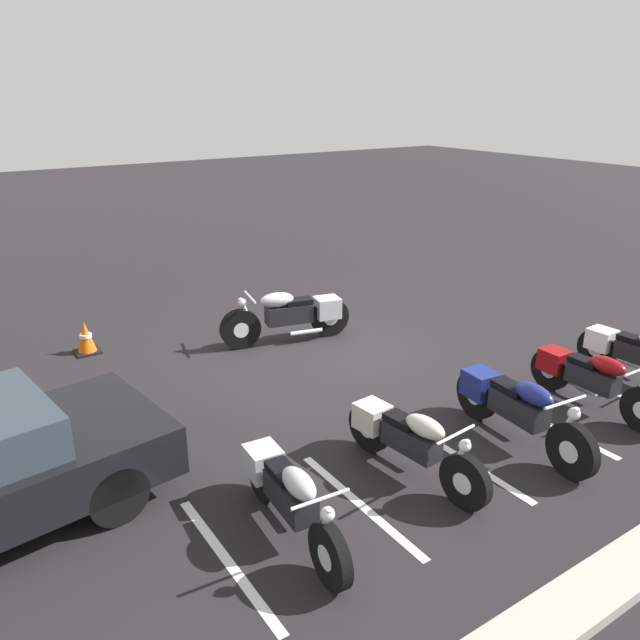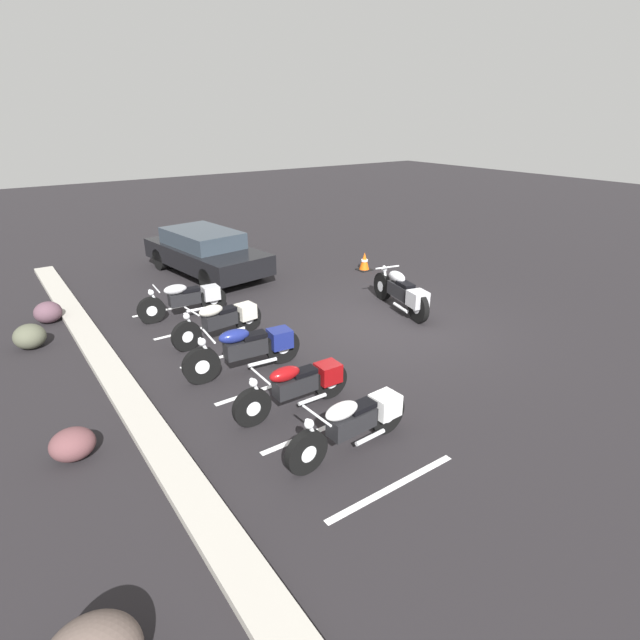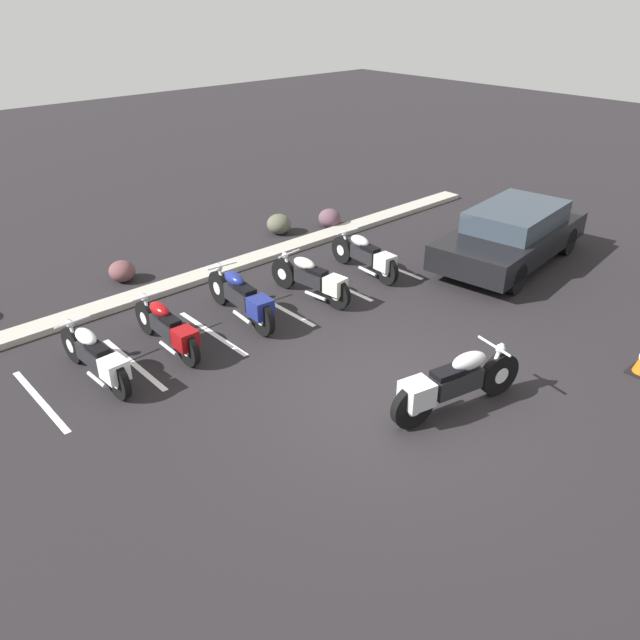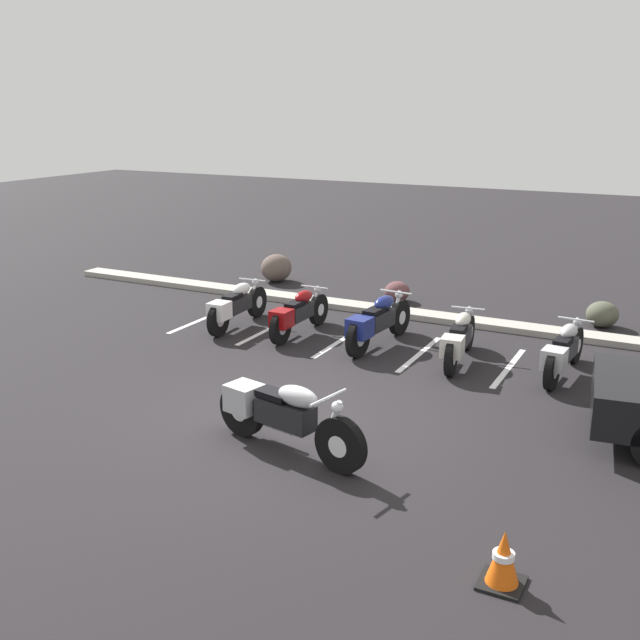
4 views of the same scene
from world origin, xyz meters
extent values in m
plane|color=black|center=(0.00, 0.00, 0.00)|extent=(60.00, 60.00, 0.00)
cylinder|color=black|center=(1.31, -1.00, 0.35)|extent=(0.71, 0.27, 0.70)
cylinder|color=silver|center=(1.31, -1.00, 0.35)|extent=(0.29, 0.19, 0.26)
cylinder|color=black|center=(-0.29, -0.66, 0.35)|extent=(0.71, 0.27, 0.70)
cylinder|color=silver|center=(-0.29, -0.66, 0.35)|extent=(0.29, 0.19, 0.26)
cube|color=black|center=(0.46, -0.82, 0.51)|extent=(0.85, 0.46, 0.32)
ellipsoid|color=#B7B7BC|center=(0.66, -0.86, 0.79)|extent=(0.63, 0.39, 0.25)
cube|color=black|center=(0.28, -0.78, 0.72)|extent=(0.51, 0.35, 0.08)
cube|color=#B7B7BC|center=(-0.24, -0.67, 0.54)|extent=(0.49, 0.46, 0.36)
cylinder|color=silver|center=(1.18, -0.98, 0.62)|extent=(0.28, 0.12, 0.56)
cylinder|color=silver|center=(1.12, -0.96, 0.90)|extent=(0.18, 0.65, 0.04)
sphere|color=silver|center=(1.26, -0.99, 0.81)|extent=(0.15, 0.15, 0.15)
cylinder|color=silver|center=(0.23, -0.62, 0.19)|extent=(0.58, 0.19, 0.07)
cylinder|color=black|center=(-3.12, 4.26, 0.31)|extent=(0.14, 0.63, 0.63)
cylinder|color=silver|center=(-3.12, 4.26, 0.31)|extent=(0.13, 0.24, 0.24)
cylinder|color=black|center=(-3.05, 2.79, 0.31)|extent=(0.14, 0.63, 0.63)
cylinder|color=silver|center=(-3.05, 2.79, 0.31)|extent=(0.13, 0.24, 0.24)
cube|color=black|center=(-3.08, 3.48, 0.46)|extent=(0.30, 0.73, 0.28)
ellipsoid|color=white|center=(-3.09, 3.67, 0.71)|extent=(0.27, 0.54, 0.23)
cube|color=black|center=(-3.07, 3.32, 0.65)|extent=(0.25, 0.43, 0.08)
cube|color=white|center=(-3.05, 2.84, 0.48)|extent=(0.36, 0.40, 0.32)
cylinder|color=silver|center=(-3.11, 4.15, 0.56)|extent=(0.07, 0.25, 0.51)
cylinder|color=silver|center=(-3.11, 4.09, 0.81)|extent=(0.59, 0.06, 0.03)
sphere|color=silver|center=(-3.11, 4.21, 0.73)|extent=(0.13, 0.13, 0.13)
cylinder|color=silver|center=(-3.20, 3.23, 0.17)|extent=(0.09, 0.52, 0.07)
cylinder|color=black|center=(-1.74, 4.33, 0.31)|extent=(0.12, 0.62, 0.62)
cylinder|color=silver|center=(-1.74, 4.33, 0.31)|extent=(0.12, 0.24, 0.23)
cylinder|color=black|center=(-1.77, 2.89, 0.31)|extent=(0.12, 0.62, 0.62)
cylinder|color=silver|center=(-1.77, 2.89, 0.31)|extent=(0.12, 0.24, 0.23)
cube|color=black|center=(-1.76, 3.56, 0.45)|extent=(0.27, 0.71, 0.28)
ellipsoid|color=maroon|center=(-1.75, 3.75, 0.70)|extent=(0.25, 0.53, 0.22)
cube|color=black|center=(-1.76, 3.40, 0.63)|extent=(0.23, 0.41, 0.07)
cube|color=maroon|center=(-1.77, 2.93, 0.48)|extent=(0.34, 0.38, 0.32)
cylinder|color=silver|center=(-1.74, 4.22, 0.55)|extent=(0.06, 0.24, 0.50)
cylinder|color=silver|center=(-1.75, 4.16, 0.79)|extent=(0.58, 0.04, 0.03)
sphere|color=silver|center=(-1.74, 4.28, 0.72)|extent=(0.13, 0.13, 0.13)
cylinder|color=silver|center=(-1.89, 3.33, 0.17)|extent=(0.07, 0.51, 0.07)
cylinder|color=black|center=(-0.09, 4.45, 0.33)|extent=(0.18, 0.68, 0.67)
cylinder|color=silver|center=(-0.09, 4.45, 0.33)|extent=(0.15, 0.26, 0.25)
cylinder|color=black|center=(-0.23, 2.88, 0.33)|extent=(0.18, 0.68, 0.67)
cylinder|color=silver|center=(-0.23, 2.88, 0.33)|extent=(0.15, 0.26, 0.25)
cube|color=black|center=(-0.17, 3.61, 0.49)|extent=(0.35, 0.79, 0.30)
ellipsoid|color=navy|center=(-0.15, 3.82, 0.76)|extent=(0.31, 0.59, 0.24)
cube|color=black|center=(-0.18, 3.44, 0.69)|extent=(0.28, 0.47, 0.08)
cube|color=navy|center=(-0.23, 2.93, 0.52)|extent=(0.40, 0.44, 0.34)
cylinder|color=silver|center=(-0.10, 4.33, 0.60)|extent=(0.08, 0.27, 0.54)
cylinder|color=silver|center=(-0.11, 4.26, 0.86)|extent=(0.63, 0.09, 0.04)
sphere|color=silver|center=(-0.09, 4.40, 0.78)|extent=(0.14, 0.14, 0.14)
cylinder|color=silver|center=(-0.33, 3.37, 0.18)|extent=(0.12, 0.56, 0.07)
cylinder|color=black|center=(1.32, 4.17, 0.31)|extent=(0.17, 0.63, 0.62)
cylinder|color=silver|center=(1.32, 4.17, 0.31)|extent=(0.14, 0.25, 0.23)
cylinder|color=black|center=(1.46, 2.73, 0.31)|extent=(0.17, 0.63, 0.62)
cylinder|color=silver|center=(1.46, 2.73, 0.31)|extent=(0.14, 0.25, 0.23)
cube|color=black|center=(1.39, 3.41, 0.45)|extent=(0.33, 0.73, 0.28)
ellipsoid|color=beige|center=(1.38, 3.59, 0.70)|extent=(0.29, 0.55, 0.22)
cube|color=black|center=(1.41, 3.25, 0.64)|extent=(0.26, 0.43, 0.07)
cube|color=beige|center=(1.46, 2.78, 0.48)|extent=(0.37, 0.41, 0.32)
cylinder|color=silver|center=(1.33, 4.06, 0.55)|extent=(0.08, 0.25, 0.50)
cylinder|color=silver|center=(1.33, 4.01, 0.79)|extent=(0.58, 0.09, 0.03)
sphere|color=silver|center=(1.32, 4.13, 0.72)|extent=(0.13, 0.13, 0.13)
cylinder|color=silver|center=(1.29, 3.16, 0.17)|extent=(0.12, 0.52, 0.07)
cylinder|color=black|center=(3.12, 4.30, 0.31)|extent=(0.16, 0.62, 0.62)
cylinder|color=silver|center=(3.12, 4.30, 0.31)|extent=(0.14, 0.24, 0.23)
cylinder|color=black|center=(3.01, 2.86, 0.31)|extent=(0.16, 0.62, 0.62)
cylinder|color=silver|center=(3.01, 2.86, 0.31)|extent=(0.14, 0.24, 0.23)
cube|color=black|center=(3.06, 3.53, 0.45)|extent=(0.32, 0.73, 0.28)
ellipsoid|color=#B7B7BC|center=(3.07, 3.72, 0.70)|extent=(0.28, 0.54, 0.22)
cube|color=black|center=(3.05, 3.37, 0.64)|extent=(0.26, 0.43, 0.07)
cube|color=#B7B7BC|center=(3.01, 2.90, 0.48)|extent=(0.36, 0.40, 0.32)
cylinder|color=silver|center=(3.11, 4.19, 0.55)|extent=(0.07, 0.25, 0.50)
cylinder|color=silver|center=(3.10, 4.13, 0.79)|extent=(0.58, 0.08, 0.03)
sphere|color=silver|center=(3.11, 4.25, 0.72)|extent=(0.13, 0.13, 0.13)
cylinder|color=silver|center=(2.91, 3.31, 0.17)|extent=(0.10, 0.52, 0.07)
cube|color=#A8A399|center=(0.00, 5.70, 0.06)|extent=(18.00, 0.50, 0.12)
ellipsoid|color=#505241|center=(3.24, 6.72, 0.25)|extent=(0.71, 0.71, 0.50)
ellipsoid|color=brown|center=(-4.37, 7.17, 0.33)|extent=(0.75, 0.83, 0.67)
ellipsoid|color=brown|center=(-1.03, 6.72, 0.22)|extent=(0.61, 0.66, 0.44)
cube|color=black|center=(3.54, -2.27, 0.01)|extent=(0.40, 0.40, 0.03)
cone|color=#EA590F|center=(3.54, -2.27, 0.27)|extent=(0.32, 0.32, 0.55)
cylinder|color=white|center=(3.54, -2.27, 0.30)|extent=(0.20, 0.20, 0.06)
cube|color=white|center=(-4.00, 3.53, 0.00)|extent=(0.10, 2.10, 0.00)
cube|color=white|center=(-2.45, 3.53, 0.00)|extent=(0.10, 2.10, 0.00)
cube|color=white|center=(-0.90, 3.53, 0.00)|extent=(0.10, 2.10, 0.00)
cube|color=white|center=(0.65, 3.53, 0.00)|extent=(0.10, 2.10, 0.00)
cube|color=white|center=(2.20, 3.53, 0.00)|extent=(0.10, 2.10, 0.00)
cube|color=white|center=(3.75, 3.53, 0.00)|extent=(0.10, 2.10, 0.00)
camera|label=1|loc=(5.63, 7.92, 4.14)|focal=35.00mm
camera|label=2|loc=(-7.59, 7.19, 4.41)|focal=28.00mm
camera|label=3|loc=(-6.05, -5.07, 5.56)|focal=35.00mm
camera|label=4|loc=(4.75, -8.22, 4.20)|focal=42.00mm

